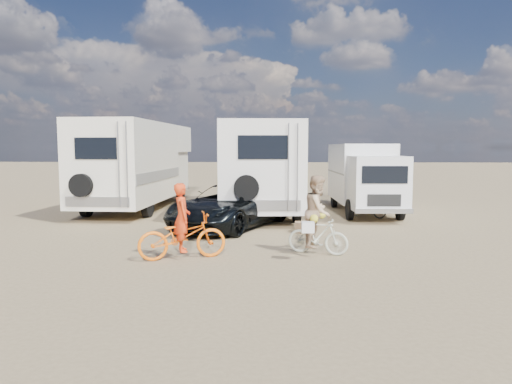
{
  "coord_description": "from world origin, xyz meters",
  "views": [
    {
      "loc": [
        0.56,
        -11.88,
        2.58
      ],
      "look_at": [
        -0.02,
        1.44,
        1.3
      ],
      "focal_mm": 32.59,
      "sensor_mm": 36.0,
      "label": 1
    }
  ],
  "objects_px": {
    "box_truck": "(364,179)",
    "bike_man": "(182,236)",
    "rider_woman": "(318,219)",
    "cooler": "(195,218)",
    "rv_main": "(258,169)",
    "bike_woman": "(318,236)",
    "rider_man": "(182,225)",
    "bike_parked": "(367,207)",
    "dark_suv": "(230,206)",
    "rv_left": "(138,166)",
    "crate": "(302,227)"
  },
  "relations": [
    {
      "from": "box_truck",
      "to": "dark_suv",
      "type": "height_order",
      "value": "box_truck"
    },
    {
      "from": "bike_woman",
      "to": "rider_woman",
      "type": "xyz_separation_m",
      "value": [
        0.0,
        0.0,
        0.42
      ]
    },
    {
      "from": "box_truck",
      "to": "bike_parked",
      "type": "xyz_separation_m",
      "value": [
        -0.1,
        -1.17,
        -0.96
      ]
    },
    {
      "from": "rv_left",
      "to": "rv_main",
      "type": "bearing_deg",
      "value": -9.36
    },
    {
      "from": "bike_woman",
      "to": "rider_woman",
      "type": "relative_size",
      "value": 0.86
    },
    {
      "from": "bike_parked",
      "to": "rv_main",
      "type": "bearing_deg",
      "value": 111.89
    },
    {
      "from": "box_truck",
      "to": "crate",
      "type": "height_order",
      "value": "box_truck"
    },
    {
      "from": "rider_man",
      "to": "bike_parked",
      "type": "height_order",
      "value": "rider_man"
    },
    {
      "from": "rider_man",
      "to": "bike_parked",
      "type": "relative_size",
      "value": 1.04
    },
    {
      "from": "bike_woman",
      "to": "bike_parked",
      "type": "bearing_deg",
      "value": -0.84
    },
    {
      "from": "dark_suv",
      "to": "rider_woman",
      "type": "relative_size",
      "value": 2.88
    },
    {
      "from": "box_truck",
      "to": "bike_woman",
      "type": "xyz_separation_m",
      "value": [
        -2.46,
        -7.25,
        -0.91
      ]
    },
    {
      "from": "bike_man",
      "to": "bike_woman",
      "type": "height_order",
      "value": "bike_man"
    },
    {
      "from": "rider_man",
      "to": "crate",
      "type": "distance_m",
      "value": 4.6
    },
    {
      "from": "rv_left",
      "to": "bike_parked",
      "type": "height_order",
      "value": "rv_left"
    },
    {
      "from": "dark_suv",
      "to": "bike_woman",
      "type": "relative_size",
      "value": 3.35
    },
    {
      "from": "crate",
      "to": "bike_woman",
      "type": "bearing_deg",
      "value": -85.41
    },
    {
      "from": "rv_left",
      "to": "box_truck",
      "type": "relative_size",
      "value": 1.42
    },
    {
      "from": "rv_main",
      "to": "rider_woman",
      "type": "bearing_deg",
      "value": -80.87
    },
    {
      "from": "dark_suv",
      "to": "bike_man",
      "type": "bearing_deg",
      "value": -74.89
    },
    {
      "from": "rider_man",
      "to": "bike_parked",
      "type": "bearing_deg",
      "value": -59.77
    },
    {
      "from": "bike_woman",
      "to": "rv_left",
      "type": "bearing_deg",
      "value": 59.89
    },
    {
      "from": "dark_suv",
      "to": "rider_man",
      "type": "relative_size",
      "value": 3.16
    },
    {
      "from": "dark_suv",
      "to": "cooler",
      "type": "distance_m",
      "value": 1.42
    },
    {
      "from": "rider_man",
      "to": "rider_woman",
      "type": "bearing_deg",
      "value": -99.28
    },
    {
      "from": "box_truck",
      "to": "bike_woman",
      "type": "distance_m",
      "value": 7.71
    },
    {
      "from": "dark_suv",
      "to": "bike_man",
      "type": "relative_size",
      "value": 2.47
    },
    {
      "from": "box_truck",
      "to": "crate",
      "type": "relative_size",
      "value": 14.84
    },
    {
      "from": "rider_woman",
      "to": "cooler",
      "type": "relative_size",
      "value": 3.41
    },
    {
      "from": "rv_main",
      "to": "rider_man",
      "type": "bearing_deg",
      "value": -104.65
    },
    {
      "from": "rv_main",
      "to": "box_truck",
      "type": "xyz_separation_m",
      "value": [
        4.19,
        -0.04,
        -0.38
      ]
    },
    {
      "from": "dark_suv",
      "to": "bike_man",
      "type": "distance_m",
      "value": 4.38
    },
    {
      "from": "rider_woman",
      "to": "bike_parked",
      "type": "bearing_deg",
      "value": -0.84
    },
    {
      "from": "cooler",
      "to": "rv_left",
      "type": "bearing_deg",
      "value": 148.96
    },
    {
      "from": "rv_main",
      "to": "bike_woman",
      "type": "height_order",
      "value": "rv_main"
    },
    {
      "from": "box_truck",
      "to": "rider_man",
      "type": "relative_size",
      "value": 3.77
    },
    {
      "from": "rv_left",
      "to": "box_truck",
      "type": "xyz_separation_m",
      "value": [
        9.31,
        -1.05,
        -0.43
      ]
    },
    {
      "from": "rv_left",
      "to": "rider_woman",
      "type": "xyz_separation_m",
      "value": [
        6.84,
        -8.3,
        -0.92
      ]
    },
    {
      "from": "crate",
      "to": "rv_left",
      "type": "bearing_deg",
      "value": 140.55
    },
    {
      "from": "cooler",
      "to": "bike_parked",
      "type": "bearing_deg",
      "value": 38.54
    },
    {
      "from": "bike_man",
      "to": "rv_left",
      "type": "bearing_deg",
      "value": 2.22
    },
    {
      "from": "bike_woman",
      "to": "crate",
      "type": "distance_m",
      "value": 2.88
    },
    {
      "from": "rv_main",
      "to": "cooler",
      "type": "bearing_deg",
      "value": -127.5
    },
    {
      "from": "dark_suv",
      "to": "crate",
      "type": "height_order",
      "value": "dark_suv"
    },
    {
      "from": "bike_parked",
      "to": "crate",
      "type": "relative_size",
      "value": 3.8
    },
    {
      "from": "box_truck",
      "to": "bike_parked",
      "type": "distance_m",
      "value": 1.52
    },
    {
      "from": "bike_parked",
      "to": "cooler",
      "type": "xyz_separation_m",
      "value": [
        -6.1,
        -1.85,
        -0.2
      ]
    },
    {
      "from": "dark_suv",
      "to": "bike_man",
      "type": "height_order",
      "value": "dark_suv"
    },
    {
      "from": "box_truck",
      "to": "bike_man",
      "type": "distance_m",
      "value": 9.71
    },
    {
      "from": "box_truck",
      "to": "rv_left",
      "type": "bearing_deg",
      "value": 171.81
    }
  ]
}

